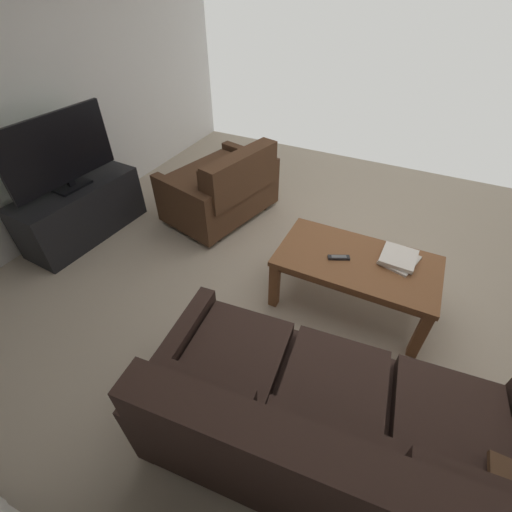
% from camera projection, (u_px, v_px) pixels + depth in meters
% --- Properties ---
extents(ground_plane, '(5.86, 5.09, 0.01)m').
position_uv_depth(ground_plane, '(340.00, 280.00, 3.07)').
color(ground_plane, tan).
extents(wall_right, '(0.12, 5.09, 2.62)m').
position_uv_depth(wall_right, '(54.00, 82.00, 3.20)').
color(wall_right, silver).
rests_on(wall_right, ground).
extents(sofa_main, '(1.93, 1.06, 0.88)m').
position_uv_depth(sofa_main, '(323.00, 432.00, 1.72)').
color(sofa_main, black).
rests_on(sofa_main, ground).
extents(loveseat_near, '(1.01, 1.26, 0.80)m').
position_uv_depth(loveseat_near, '(223.00, 188.00, 3.62)').
color(loveseat_near, black).
rests_on(loveseat_near, ground).
extents(coffee_table, '(1.18, 0.64, 0.48)m').
position_uv_depth(coffee_table, '(356.00, 266.00, 2.59)').
color(coffee_table, brown).
rests_on(coffee_table, ground).
extents(tv_stand, '(0.53, 1.21, 0.54)m').
position_uv_depth(tv_stand, '(82.00, 211.00, 3.42)').
color(tv_stand, black).
rests_on(tv_stand, ground).
extents(flat_tv, '(0.22, 1.04, 0.67)m').
position_uv_depth(flat_tv, '(59.00, 152.00, 3.01)').
color(flat_tv, black).
rests_on(flat_tv, tv_stand).
extents(book_stack, '(0.29, 0.33, 0.05)m').
position_uv_depth(book_stack, '(399.00, 258.00, 2.52)').
color(book_stack, silver).
rests_on(book_stack, coffee_table).
extents(tv_remote, '(0.16, 0.11, 0.02)m').
position_uv_depth(tv_remote, '(339.00, 258.00, 2.55)').
color(tv_remote, black).
rests_on(tv_remote, coffee_table).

